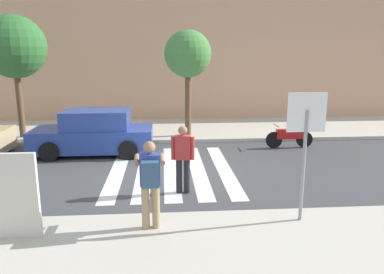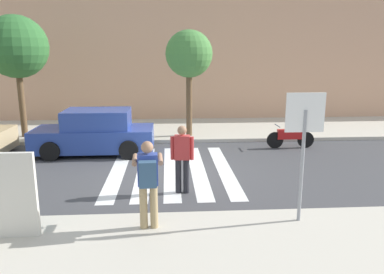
{
  "view_description": "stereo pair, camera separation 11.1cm",
  "coord_description": "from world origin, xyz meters",
  "px_view_note": "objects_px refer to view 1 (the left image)",
  "views": [
    {
      "loc": [
        -0.2,
        -10.62,
        3.46
      ],
      "look_at": [
        0.6,
        -0.2,
        1.1
      ],
      "focal_mm": 35.0,
      "sensor_mm": 36.0,
      "label": 1
    },
    {
      "loc": [
        -0.09,
        -10.63,
        3.46
      ],
      "look_at": [
        0.6,
        -0.2,
        1.1
      ],
      "focal_mm": 35.0,
      "sensor_mm": 36.0,
      "label": 2
    }
  ],
  "objects_px": {
    "photographer_with_backpack": "(150,178)",
    "street_tree_center": "(188,55)",
    "pedestrian_crossing": "(183,155)",
    "street_tree_west": "(14,47)",
    "stop_sign": "(306,129)",
    "parked_car_blue": "(94,133)",
    "motorcycle": "(289,137)",
    "advertising_board": "(8,196)"
  },
  "relations": [
    {
      "from": "photographer_with_backpack",
      "to": "street_tree_center",
      "type": "xyz_separation_m",
      "value": [
        1.27,
        8.27,
        2.21
      ]
    },
    {
      "from": "pedestrian_crossing",
      "to": "street_tree_west",
      "type": "height_order",
      "value": "street_tree_west"
    },
    {
      "from": "photographer_with_backpack",
      "to": "street_tree_center",
      "type": "height_order",
      "value": "street_tree_center"
    },
    {
      "from": "street_tree_center",
      "to": "stop_sign",
      "type": "bearing_deg",
      "value": -77.87
    },
    {
      "from": "photographer_with_backpack",
      "to": "parked_car_blue",
      "type": "relative_size",
      "value": 0.42
    },
    {
      "from": "street_tree_center",
      "to": "parked_car_blue",
      "type": "bearing_deg",
      "value": -148.73
    },
    {
      "from": "pedestrian_crossing",
      "to": "motorcycle",
      "type": "xyz_separation_m",
      "value": [
        4.19,
        4.3,
        -0.56
      ]
    },
    {
      "from": "parked_car_blue",
      "to": "street_tree_center",
      "type": "relative_size",
      "value": 0.97
    },
    {
      "from": "pedestrian_crossing",
      "to": "street_tree_center",
      "type": "bearing_deg",
      "value": 84.99
    },
    {
      "from": "pedestrian_crossing",
      "to": "parked_car_blue",
      "type": "xyz_separation_m",
      "value": [
        -2.88,
        4.0,
        -0.25
      ]
    },
    {
      "from": "street_tree_west",
      "to": "photographer_with_backpack",
      "type": "bearing_deg",
      "value": -57.61
    },
    {
      "from": "pedestrian_crossing",
      "to": "parked_car_blue",
      "type": "distance_m",
      "value": 4.93
    },
    {
      "from": "street_tree_center",
      "to": "motorcycle",
      "type": "bearing_deg",
      "value": -25.84
    },
    {
      "from": "street_tree_center",
      "to": "advertising_board",
      "type": "xyz_separation_m",
      "value": [
        -3.82,
        -8.43,
        -2.44
      ]
    },
    {
      "from": "parked_car_blue",
      "to": "motorcycle",
      "type": "bearing_deg",
      "value": 2.43
    },
    {
      "from": "photographer_with_backpack",
      "to": "stop_sign",
      "type": "bearing_deg",
      "value": 3.13
    },
    {
      "from": "pedestrian_crossing",
      "to": "motorcycle",
      "type": "relative_size",
      "value": 0.98
    },
    {
      "from": "motorcycle",
      "to": "parked_car_blue",
      "type": "bearing_deg",
      "value": -177.57
    },
    {
      "from": "stop_sign",
      "to": "street_tree_center",
      "type": "height_order",
      "value": "street_tree_center"
    },
    {
      "from": "street_tree_west",
      "to": "street_tree_center",
      "type": "xyz_separation_m",
      "value": [
        6.67,
        -0.25,
        -0.29
      ]
    },
    {
      "from": "stop_sign",
      "to": "photographer_with_backpack",
      "type": "xyz_separation_m",
      "value": [
        -3.01,
        -0.16,
        -0.86
      ]
    },
    {
      "from": "photographer_with_backpack",
      "to": "pedestrian_crossing",
      "type": "bearing_deg",
      "value": 71.61
    },
    {
      "from": "stop_sign",
      "to": "street_tree_center",
      "type": "distance_m",
      "value": 8.4
    },
    {
      "from": "pedestrian_crossing",
      "to": "street_tree_west",
      "type": "bearing_deg",
      "value": 134.18
    },
    {
      "from": "photographer_with_backpack",
      "to": "street_tree_west",
      "type": "bearing_deg",
      "value": 122.39
    },
    {
      "from": "stop_sign",
      "to": "pedestrian_crossing",
      "type": "distance_m",
      "value": 3.23
    },
    {
      "from": "advertising_board",
      "to": "parked_car_blue",
      "type": "bearing_deg",
      "value": 86.3
    },
    {
      "from": "photographer_with_backpack",
      "to": "advertising_board",
      "type": "height_order",
      "value": "photographer_with_backpack"
    },
    {
      "from": "parked_car_blue",
      "to": "street_tree_west",
      "type": "height_order",
      "value": "street_tree_west"
    },
    {
      "from": "stop_sign",
      "to": "street_tree_center",
      "type": "relative_size",
      "value": 0.61
    },
    {
      "from": "motorcycle",
      "to": "street_tree_center",
      "type": "height_order",
      "value": "street_tree_center"
    },
    {
      "from": "photographer_with_backpack",
      "to": "pedestrian_crossing",
      "type": "relative_size",
      "value": 1.0
    },
    {
      "from": "photographer_with_backpack",
      "to": "motorcycle",
      "type": "distance_m",
      "value": 8.19
    },
    {
      "from": "motorcycle",
      "to": "photographer_with_backpack",
      "type": "bearing_deg",
      "value": -127.1
    },
    {
      "from": "stop_sign",
      "to": "advertising_board",
      "type": "relative_size",
      "value": 1.62
    },
    {
      "from": "street_tree_west",
      "to": "advertising_board",
      "type": "xyz_separation_m",
      "value": [
        2.85,
        -8.68,
        -2.72
      ]
    },
    {
      "from": "pedestrian_crossing",
      "to": "advertising_board",
      "type": "xyz_separation_m",
      "value": [
        -3.29,
        -2.36,
        -0.03
      ]
    },
    {
      "from": "photographer_with_backpack",
      "to": "street_tree_west",
      "type": "relative_size",
      "value": 0.36
    },
    {
      "from": "stop_sign",
      "to": "pedestrian_crossing",
      "type": "bearing_deg",
      "value": 138.11
    },
    {
      "from": "stop_sign",
      "to": "photographer_with_backpack",
      "type": "height_order",
      "value": "stop_sign"
    },
    {
      "from": "photographer_with_backpack",
      "to": "street_tree_west",
      "type": "xyz_separation_m",
      "value": [
        -5.41,
        8.52,
        2.5
      ]
    },
    {
      "from": "stop_sign",
      "to": "photographer_with_backpack",
      "type": "distance_m",
      "value": 3.13
    }
  ]
}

